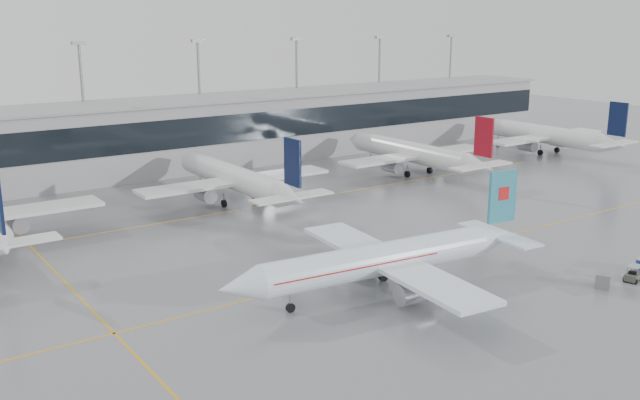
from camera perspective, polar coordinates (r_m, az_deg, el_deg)
ground at (r=78.74m, az=5.01°, el=-5.31°), size 320.00×320.00×0.00m
taxi_line_main at (r=78.74m, az=5.01°, el=-5.31°), size 120.00×0.25×0.01m
taxi_line_north at (r=102.50m, az=-5.75°, el=-0.65°), size 120.00×0.25×0.01m
taxi_line_cross at (r=78.52m, az=-19.73°, el=-6.19°), size 0.25×60.00×0.01m
terminal at (r=129.63m, az=-12.75°, el=4.94°), size 180.00×15.00×12.00m
terminal_glass at (r=122.51m, az=-11.44°, el=5.19°), size 180.00×0.20×5.00m
terminal_roof at (r=128.80m, az=-12.90°, el=7.66°), size 182.00×16.00×0.40m
light_masts at (r=134.23m, az=-13.91°, el=8.35°), size 156.40×1.00×22.60m
air_canada_jet at (r=70.77m, az=5.52°, el=-4.70°), size 34.94×27.65×10.79m
parked_jet_c at (r=104.78m, az=-6.78°, el=1.73°), size 29.64×36.96×11.72m
parked_jet_d at (r=124.68m, az=7.57°, el=3.73°), size 29.64×36.96×11.72m
parked_jet_e at (r=150.20m, az=17.56°, el=4.99°), size 29.64×36.96×11.72m
baggage_tug at (r=80.89m, az=23.77°, el=-5.56°), size 3.36×1.84×1.60m
gse_unit at (r=77.72m, az=21.69°, el=-6.01°), size 1.98×1.95×1.48m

